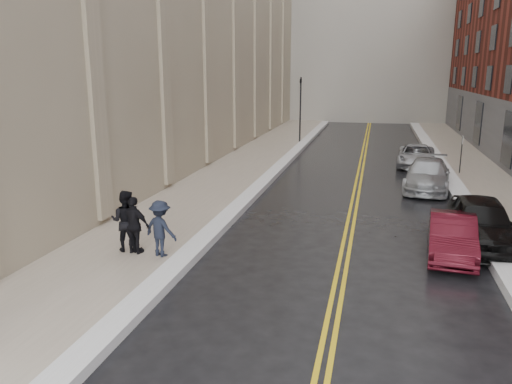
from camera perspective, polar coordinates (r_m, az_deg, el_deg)
The scene contains 16 objects.
ground at distance 11.24m, azimuth -5.48°, elevation -16.90°, with size 160.00×160.00×0.00m, color black.
sidewalk_left at distance 26.88m, azimuth -3.53°, elevation 1.61°, with size 4.00×64.00×0.15m, color gray.
sidewalk_right at distance 26.37m, azimuth 25.78°, elevation 0.01°, with size 3.00×64.00×0.15m, color gray.
lane_stripe_a at distance 25.77m, azimuth 11.26°, elevation 0.67°, with size 0.12×64.00×0.01m, color gold.
lane_stripe_b at distance 25.76m, azimuth 11.79°, elevation 0.64°, with size 0.12×64.00×0.01m, color gold.
snow_ridge_left at distance 26.30m, azimuth 1.26°, elevation 1.48°, with size 0.70×60.80×0.26m, color white.
snow_ridge_right at distance 26.02m, azimuth 21.82°, elevation 0.40°, with size 0.85×60.80×0.30m, color white.
traffic_signal at distance 39.64m, azimuth 5.10°, elevation 9.89°, with size 0.18×0.15×5.20m.
parking_sign_far at distance 29.80m, azimuth 22.42°, elevation 4.30°, with size 0.06×0.35×2.23m.
car_black at distance 18.15m, azimuth 24.30°, elevation -3.18°, with size 1.92×4.78×1.63m, color black.
car_maroon at distance 16.88m, azimuth 21.49°, elevation -4.71°, with size 1.38×3.95×1.30m, color #400B14.
car_silver_near at distance 25.84m, azimuth 18.98°, elevation 1.88°, with size 2.06×5.07×1.47m, color #929599.
car_silver_far at distance 31.94m, azimuth 17.84°, elevation 3.98°, with size 2.18×4.73×1.31m, color #A1A3A9.
pedestrian_a at distance 16.17m, azimuth -14.65°, elevation -3.20°, with size 0.95×0.74×1.95m, color black.
pedestrian_b at distance 15.51m, azimuth -10.86°, elevation -4.11°, with size 1.13×0.65×1.75m, color black.
pedestrian_c at distance 15.88m, azimuth -13.70°, elevation -3.72°, with size 1.06×0.44×1.81m, color black.
Camera 1 is at (3.25, -9.11, 5.72)m, focal length 35.00 mm.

